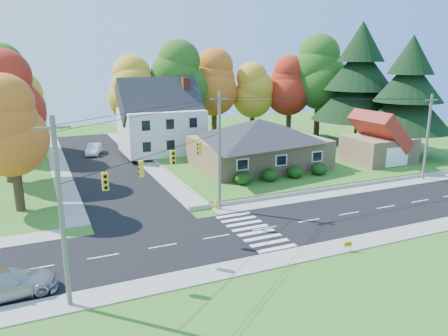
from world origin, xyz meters
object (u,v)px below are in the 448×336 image
object	(u,v)px
ranch_house	(259,142)
silver_sedan	(5,284)
white_car	(94,149)
fire_hydrant	(215,205)

from	to	relation	value
ranch_house	silver_sedan	size ratio (longest dim) A/B	2.74
ranch_house	white_car	bearing A→B (deg)	135.25
ranch_house	white_car	size ratio (longest dim) A/B	3.36
white_car	fire_hydrant	distance (m)	27.34
ranch_house	fire_hydrant	xyz separation A→B (m)	(-9.74, -10.45, -2.94)
silver_sedan	fire_hydrant	bearing A→B (deg)	-65.34
silver_sedan	white_car	bearing A→B (deg)	-18.42
ranch_house	fire_hydrant	distance (m)	14.59
ranch_house	silver_sedan	distance (m)	31.90
white_car	ranch_house	bearing A→B (deg)	-27.70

